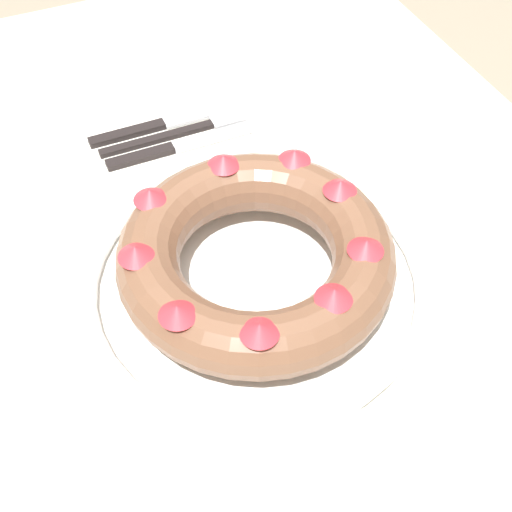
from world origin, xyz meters
name	(u,v)px	position (x,y,z in m)	size (l,w,h in m)	color
dining_table	(226,344)	(0.00, 0.00, 0.64)	(1.27, 0.95, 0.73)	silver
serving_dish	(256,284)	(0.01, 0.03, 0.75)	(0.35, 0.35, 0.03)	white
bundt_cake	(256,255)	(0.01, 0.03, 0.79)	(0.28, 0.28, 0.07)	brown
fork	(191,130)	(-0.26, 0.06, 0.74)	(0.02, 0.21, 0.01)	black
serving_knife	(161,125)	(-0.29, 0.03, 0.74)	(0.02, 0.22, 0.01)	black
cake_knife	(171,149)	(-0.24, 0.02, 0.74)	(0.02, 0.19, 0.01)	black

